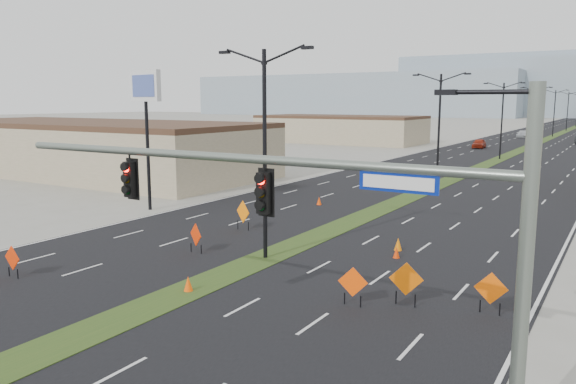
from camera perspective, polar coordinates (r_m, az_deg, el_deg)
The scene contains 27 objects.
ground at distance 19.53m, azimuth -22.98°, elevation -14.50°, with size 600.00×600.00×0.00m, color gray.
road_surface at distance 111.38m, azimuth 23.86°, elevation 4.50°, with size 25.00×400.00×0.02m, color black.
median_strip at distance 111.38m, azimuth 23.86°, elevation 4.50°, with size 2.00×400.00×0.04m, color #244418.
building_sw_near at distance 64.21m, azimuth -19.64°, elevation 4.10°, with size 40.00×16.00×5.00m, color tan.
building_sw_far at distance 106.18m, azimuth 5.33°, elevation 6.27°, with size 30.00×14.00×4.50m, color tan.
mesa_west at distance 319.96m, azimuth 6.70°, elevation 9.75°, with size 180.00×50.00×22.00m, color #8A9FAC.
mesa_backdrop at distance 333.26m, azimuth 24.17°, elevation 9.85°, with size 140.00×50.00×32.00m, color #8A9FAC.
signal_mast at distance 13.95m, azimuth 3.92°, elevation -2.48°, with size 16.30×0.60×8.00m.
streetlight_0 at distance 26.75m, azimuth -2.38°, elevation 4.49°, with size 5.15×0.24×10.02m.
streetlight_1 at distance 52.33m, azimuth 15.09°, elevation 6.48°, with size 5.15×0.24×10.02m.
streetlight_2 at distance 79.55m, azimuth 20.91°, elevation 7.02°, with size 5.15×0.24×10.02m.
streetlight_3 at distance 107.18m, azimuth 23.76°, elevation 7.26°, with size 5.15×0.24×10.02m.
streetlight_4 at distance 134.96m, azimuth 25.43°, elevation 7.39°, with size 5.15×0.24×10.02m.
streetlight_5 at distance 162.82m, azimuth 26.54°, elevation 7.47°, with size 5.15×0.24×10.02m.
car_left at distance 97.44m, azimuth 18.84°, elevation 4.68°, with size 1.82×4.53×1.54m, color maroon.
car_far at distance 129.38m, azimuth 22.72°, elevation 5.44°, with size 2.04×5.02×1.46m, color #B5BBC0.
construction_sign_0 at distance 27.27m, azimuth -26.21°, elevation -6.15°, with size 1.08×0.09×1.44m.
construction_sign_1 at distance 28.76m, azimuth -9.35°, elevation -4.42°, with size 1.07×0.50×1.54m.
construction_sign_2 at distance 33.48m, azimuth -4.60°, elevation -2.12°, with size 1.26×0.54×1.79m.
construction_sign_3 at distance 21.36m, azimuth 6.60°, elevation -9.22°, with size 1.11×0.29×1.51m.
construction_sign_4 at distance 21.65m, azimuth 11.91°, elevation -8.79°, with size 1.24×0.38×1.70m.
construction_sign_5 at distance 21.69m, azimuth 19.92°, elevation -9.34°, with size 1.17×0.24×1.57m.
cone_0 at distance 23.26m, azimuth -10.10°, elevation -9.20°, with size 0.39×0.39×0.65m, color #FF4F05.
cone_1 at distance 29.52m, azimuth 11.12°, elevation -5.23°, with size 0.41×0.41×0.69m, color orange.
cone_2 at distance 28.14m, azimuth 10.96°, elevation -6.06°, with size 0.34×0.34×0.57m, color red.
cone_3 at distance 41.64m, azimuth 3.17°, elevation -0.91°, with size 0.37×0.37×0.62m, color #F13F05.
pole_sign_west at distance 40.40m, azimuth -14.28°, elevation 9.39°, with size 3.18×0.91×9.71m.
Camera 1 is at (14.88, -10.12, 7.61)m, focal length 35.00 mm.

